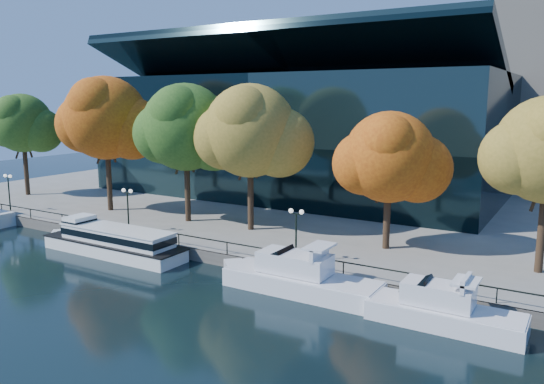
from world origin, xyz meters
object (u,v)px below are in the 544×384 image
Objects in this scene: tree_3 at (251,133)px; cruiser_far at (438,308)px; tree_2 at (187,129)px; lamp_1 at (128,200)px; tree_1 at (107,120)px; lamp_2 at (296,223)px; tree_4 at (391,159)px; lamp_0 at (8,184)px; cruiser_near at (295,276)px; tree_0 at (23,124)px; tour_boat at (110,240)px.

cruiser_far is at bearing -27.78° from tree_3.
tree_2 is 3.41× the size of lamp_1.
tree_1 reaches higher than lamp_2.
tree_4 is (13.08, 0.37, -1.70)m from tree_3.
lamp_0 and lamp_2 have the same top height.
lamp_2 reaches higher than cruiser_far.
tree_1 is 12.62m from lamp_1.
cruiser_far is 47.85m from lamp_0.
cruiser_near is 0.91× the size of tree_3.
cruiser_far is 12.67m from lamp_2.
tree_1 is (-28.28, 9.29, 9.84)m from cruiser_near.
cruiser_far is at bearing -3.24° from cruiser_near.
lamp_0 is at bearing -170.50° from tree_4.
cruiser_near is 0.96× the size of tree_0.
tree_2 is at bearing 151.11° from cruiser_near.
lamp_2 is at bearing 0.00° from lamp_0.
tree_1 is 13.14m from lamp_0.
tree_3 reaches higher than tour_boat.
tree_1 is at bearing -178.33° from tree_2.
lamp_0 is (-9.49, -5.84, -6.97)m from tree_1.
tree_4 is at bearing 16.83° from lamp_1.
tree_0 is 3.19× the size of lamp_0.
tree_4 is (21.01, 10.50, 7.16)m from tour_boat.
lamp_1 is (-1.56, 3.67, 2.74)m from tour_boat.
lamp_2 is at bearing 0.00° from lamp_1.
tree_2 is (27.45, -0.92, 0.24)m from tree_0.
tree_4 is at bearing 26.55° from tour_boat.
tree_0 is at bearing 175.73° from tree_1.
lamp_2 is (-11.65, 4.01, 2.94)m from cruiser_far.
cruiser_far is at bearing -20.46° from tree_2.
lamp_0 is (-40.81, -6.83, -4.42)m from tree_4.
lamp_2 is (35.94, 0.00, 0.00)m from lamp_0.
tree_3 is (34.83, -0.62, 0.10)m from tree_0.
cruiser_near is at bearing -62.16° from lamp_2.
lamp_1 is 1.00× the size of lamp_2.
lamp_2 is at bearing -125.50° from tree_4.
tree_2 is 22.16m from lamp_0.
tree_2 is 9.03m from lamp_1.
cruiser_near is (17.96, 0.22, -0.13)m from tour_boat.
tree_0 is (-26.90, 10.75, 8.76)m from tour_boat.
lamp_2 is at bearing -9.34° from tree_0.
cruiser_near is 1.23× the size of cruiser_far.
tree_2 is 7.39m from tree_3.
cruiser_far is 0.73× the size of tree_2.
lamp_0 and lamp_1 have the same top height.
lamp_1 is at bearing 169.97° from cruiser_near.
tour_boat is 15.62m from tree_3.
tree_1 reaches higher than tour_boat.
tree_1 reaches higher than lamp_1.
tree_3 is (7.93, 10.12, 8.87)m from tour_boat.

